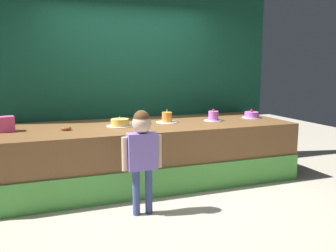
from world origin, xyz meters
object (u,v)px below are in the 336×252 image
at_px(pink_box, 5,124).
at_px(child_figure, 142,148).
at_px(cake_center_left, 167,118).
at_px(donut, 66,128).
at_px(cake_far_right, 252,115).
at_px(cake_center_right, 213,117).
at_px(cake_far_left, 120,123).

bearing_deg(pink_box, child_figure, -39.41).
relative_size(pink_box, cake_center_left, 0.65).
relative_size(donut, cake_far_right, 0.43).
xyz_separation_m(pink_box, cake_center_right, (2.76, -0.09, -0.03)).
height_order(child_figure, donut, child_figure).
relative_size(pink_box, cake_far_right, 0.68).
bearing_deg(cake_far_right, cake_center_right, -175.02).
xyz_separation_m(pink_box, cake_center_left, (2.07, -0.02, -0.03)).
xyz_separation_m(child_figure, donut, (-0.69, 0.98, 0.09)).
height_order(pink_box, cake_far_left, pink_box).
xyz_separation_m(pink_box, donut, (0.69, -0.15, -0.07)).
distance_m(cake_far_left, cake_far_right, 2.07).
distance_m(cake_center_left, cake_far_right, 1.38).
xyz_separation_m(child_figure, pink_box, (-1.38, 1.13, 0.16)).
distance_m(child_figure, cake_far_left, 1.04).
relative_size(donut, cake_center_left, 0.41).
height_order(cake_center_left, cake_center_right, cake_center_left).
relative_size(pink_box, donut, 1.58).
bearing_deg(cake_far_left, pink_box, 176.06).
xyz_separation_m(cake_center_left, cake_far_right, (1.38, -0.02, -0.02)).
xyz_separation_m(pink_box, cake_far_right, (3.45, -0.03, -0.05)).
xyz_separation_m(cake_center_left, cake_center_right, (0.69, -0.08, 0.00)).
distance_m(cake_center_right, cake_far_right, 0.69).
height_order(pink_box, cake_center_right, pink_box).
height_order(cake_far_left, cake_far_right, cake_far_left).
xyz_separation_m(child_figure, cake_center_left, (0.69, 1.11, 0.13)).
bearing_deg(cake_far_right, child_figure, -152.05).
relative_size(donut, cake_far_left, 0.36).
xyz_separation_m(cake_far_left, cake_center_left, (0.69, 0.08, 0.02)).
distance_m(child_figure, cake_center_right, 1.73).
distance_m(donut, cake_center_left, 1.39).
xyz_separation_m(cake_far_left, cake_center_right, (1.38, 0.00, 0.02)).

